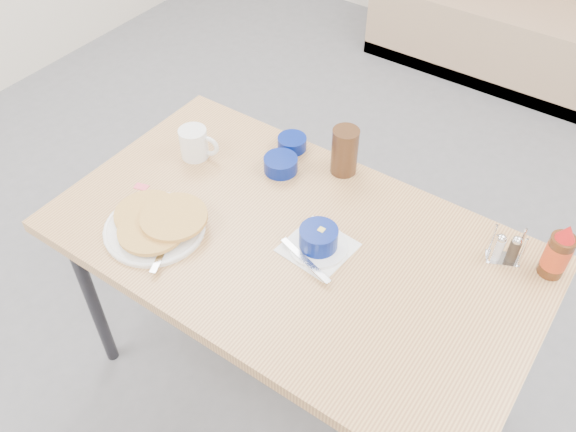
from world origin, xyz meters
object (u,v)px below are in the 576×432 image
Objects in this scene: creamer_bowl at (292,143)px; amber_tumbler at (345,151)px; booth_bench at (542,21)px; condiment_caddy at (506,250)px; pancake_plate at (156,224)px; butter_bowl at (281,164)px; coffee_mug at (195,143)px; grits_setting at (318,241)px; syrup_bottle at (558,253)px; dining_table at (294,254)px.

creamer_bowl is 0.21m from amber_tumbler.
condiment_caddy is at bearing -77.12° from booth_bench.
pancake_plate is at bearing -176.35° from condiment_caddy.
booth_bench is 2.36m from butter_bowl.
grits_setting is (0.55, -0.12, -0.02)m from coffee_mug.
condiment_caddy is (0.72, 0.05, 0.01)m from butter_bowl.
syrup_bottle is at bearing -3.38° from amber_tumbler.
amber_tumbler is 0.68m from syrup_bottle.
condiment_caddy is (0.87, 0.46, 0.02)m from pancake_plate.
syrup_bottle reaches higher than pancake_plate.
grits_setting is (0.07, 0.01, 0.09)m from dining_table.
syrup_bottle reaches higher than coffee_mug.
amber_tumbler reaches higher than butter_bowl.
amber_tumbler is at bearing 0.00° from creamer_bowl.
grits_setting is 0.45m from creamer_bowl.
dining_table is 14.50× the size of creamer_bowl.
coffee_mug is 1.00m from condiment_caddy.
butter_bowl is (-0.28, 0.21, -0.01)m from grits_setting.
coffee_mug is 0.64× the size of grits_setting.
syrup_bottle is (0.88, -0.04, 0.06)m from creamer_bowl.
amber_tumbler is (0.20, 0.00, 0.06)m from creamer_bowl.
condiment_caddy reaches higher than butter_bowl.
dining_table is at bearing -90.00° from booth_bench.
grits_setting is at bearing -37.44° from butter_bowl.
coffee_mug is 0.83× the size of amber_tumbler.
butter_bowl is 0.21m from amber_tumbler.
pancake_plate is at bearing -154.33° from grits_setting.
amber_tumbler is at bearing 34.46° from butter_bowl.
pancake_plate is 1.84× the size of amber_tumbler.
syrup_bottle is at bearing -11.50° from condiment_caddy.
creamer_bowl is 0.61× the size of amber_tumbler.
creamer_bowl is at bearing 41.99° from coffee_mug.
syrup_bottle is at bearing 26.44° from pancake_plate.
condiment_caddy is 0.60× the size of syrup_bottle.
amber_tumbler is 1.46× the size of condiment_caddy.
booth_bench reaches higher than grits_setting.
coffee_mug is 1.21× the size of butter_bowl.
coffee_mug is at bearing -101.19° from booth_bench.
condiment_caddy is (0.52, -2.26, 0.45)m from booth_bench.
grits_setting is at bearing -174.08° from condiment_caddy.
grits_setting is (0.07, -2.52, 0.44)m from booth_bench.
pancake_plate is 2.21× the size of coffee_mug.
booth_bench is 11.93× the size of amber_tumbler.
booth_bench reaches higher than coffee_mug.
pancake_plate is 0.62m from amber_tumbler.
coffee_mug is at bearing -159.85° from butter_bowl.
creamer_bowl is (-0.31, 0.33, -0.01)m from grits_setting.
pancake_plate is 1.63× the size of syrup_bottle.
coffee_mug is (-0.13, 0.32, 0.03)m from pancake_plate.
dining_table is 7.78× the size of syrup_bottle.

